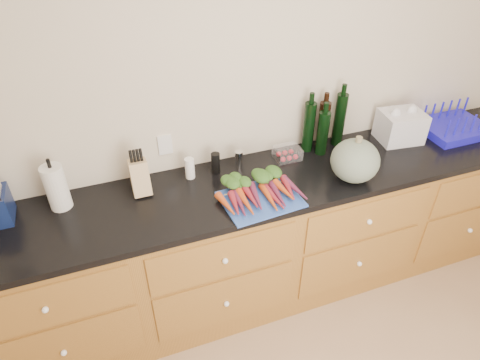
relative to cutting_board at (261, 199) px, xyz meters
name	(u,v)px	position (x,y,z in m)	size (l,w,h in m)	color
wall_back	(260,98)	(0.19, 0.48, 0.35)	(4.10, 0.05, 2.60)	beige
cabinets	(276,238)	(0.19, 0.16, -0.49)	(3.60, 0.64, 0.90)	brown
countertop	(279,180)	(0.19, 0.16, -0.03)	(3.64, 0.62, 0.04)	black
cutting_board	(261,199)	(0.00, 0.00, 0.00)	(0.42, 0.32, 0.01)	#2D53AE
carrots	(258,190)	(0.00, 0.04, 0.03)	(0.44, 0.32, 0.06)	#CE4A18
squash	(355,161)	(0.58, 0.00, 0.12)	(0.28, 0.28, 0.25)	#516051
paper_towel	(56,187)	(-1.02, 0.32, 0.12)	(0.11, 0.11, 0.25)	white
knife_block	(140,177)	(-0.60, 0.30, 0.09)	(0.10, 0.10, 0.20)	tan
grinder_salt	(190,168)	(-0.31, 0.34, 0.06)	(0.06, 0.06, 0.13)	white
grinder_pepper	(216,163)	(-0.15, 0.34, 0.06)	(0.05, 0.05, 0.13)	black
canister_chrome	(239,160)	(0.00, 0.34, 0.05)	(0.05, 0.05, 0.11)	silver
tomato_box	(287,153)	(0.31, 0.33, 0.03)	(0.16, 0.13, 0.07)	white
bottles	(324,126)	(0.58, 0.37, 0.15)	(0.29, 0.15, 0.35)	black
grocery_bag	(400,126)	(1.10, 0.28, 0.09)	(0.27, 0.22, 0.20)	white
dish_rack	(454,126)	(1.53, 0.24, 0.04)	(0.44, 0.35, 0.18)	#1B16C3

